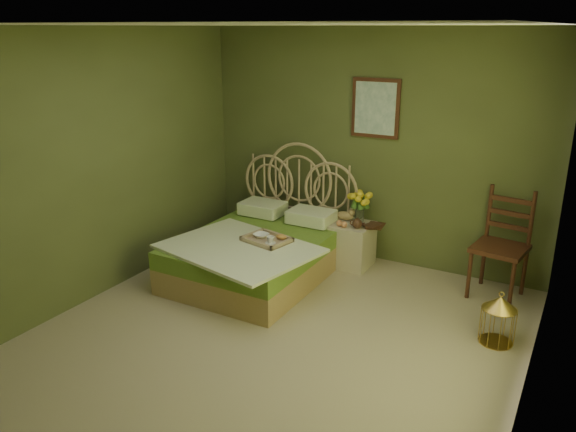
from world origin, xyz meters
The scene contains 14 objects.
floor centered at (0.00, 0.00, 0.00)m, with size 4.50×4.50×0.00m, color tan.
ceiling centered at (0.00, 0.00, 2.60)m, with size 4.50×4.50×0.00m, color silver.
wall_back centered at (0.00, 2.25, 1.30)m, with size 4.00×4.00×0.00m, color #586133.
wall_left centered at (-2.00, 0.00, 1.30)m, with size 4.50×4.50×0.00m, color #586133.
wall_right centered at (2.00, 0.00, 1.30)m, with size 4.50×4.50×0.00m, color #586133.
wall_art centered at (0.04, 2.22, 1.75)m, with size 0.54×0.04×0.64m.
bed centered at (-0.82, 1.21, 0.29)m, with size 1.65×2.09×1.29m.
nightstand centered at (-0.05, 1.93, 0.34)m, with size 0.46×0.46×0.93m.
chair centered at (1.53, 1.99, 0.60)m, with size 0.54×0.54×1.09m.
birdcage centered at (1.70, 0.98, 0.21)m, with size 0.29×0.29×0.44m.
book_lower centered at (0.12, 1.93, 0.51)m, with size 0.18×0.24×0.02m, color #381E0F.
book_upper centered at (0.12, 1.93, 0.53)m, with size 0.15×0.20×0.02m, color #472819.
cereal_bowl centered at (-0.71, 1.06, 0.52)m, with size 0.16×0.16×0.04m, color white.
coffee_cup centered at (-0.53, 0.95, 0.54)m, with size 0.08×0.08×0.08m, color white.
Camera 1 is at (2.20, -3.60, 2.59)m, focal length 35.00 mm.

